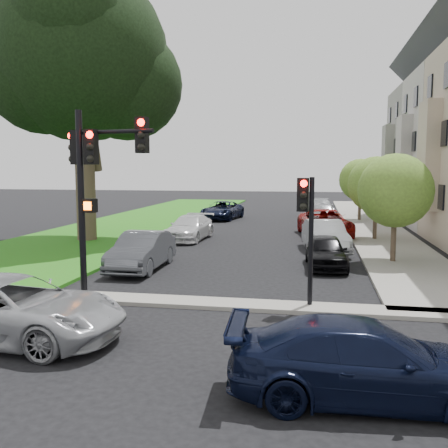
% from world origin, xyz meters
% --- Properties ---
extents(ground, '(140.00, 140.00, 0.00)m').
position_xyz_m(ground, '(0.00, 0.00, 0.00)').
color(ground, black).
rests_on(ground, ground).
extents(grass_strip, '(8.00, 44.00, 0.12)m').
position_xyz_m(grass_strip, '(-9.00, 24.00, 0.06)').
color(grass_strip, '#2F6515').
rests_on(grass_strip, ground).
extents(sidewalk_right, '(3.50, 44.00, 0.12)m').
position_xyz_m(sidewalk_right, '(6.75, 24.00, 0.06)').
color(sidewalk_right, gray).
rests_on(sidewalk_right, ground).
extents(sidewalk_cross, '(60.00, 1.00, 0.12)m').
position_xyz_m(sidewalk_cross, '(0.00, 2.00, 0.06)').
color(sidewalk_cross, gray).
rests_on(sidewalk_cross, ground).
extents(house_d, '(7.70, 7.55, 15.97)m').
position_xyz_m(house_d, '(12.45, 30.50, 6.93)').
color(house_d, gray).
rests_on(house_d, ground).
extents(eucalyptus, '(9.90, 8.98, 14.02)m').
position_xyz_m(eucalyptus, '(-8.89, 12.84, 9.58)').
color(eucalyptus, brown).
rests_on(eucalyptus, ground).
extents(small_tree_a, '(2.99, 2.99, 4.48)m').
position_xyz_m(small_tree_a, '(6.20, 9.42, 2.98)').
color(small_tree_a, brown).
rests_on(small_tree_a, ground).
extents(small_tree_b, '(3.00, 3.00, 4.51)m').
position_xyz_m(small_tree_b, '(6.20, 15.95, 3.00)').
color(small_tree_b, brown).
rests_on(small_tree_b, ground).
extents(small_tree_c, '(3.02, 3.02, 4.54)m').
position_xyz_m(small_tree_c, '(6.20, 25.74, 3.02)').
color(small_tree_c, brown).
rests_on(small_tree_c, ground).
extents(traffic_signal_main, '(2.74, 0.74, 5.58)m').
position_xyz_m(traffic_signal_main, '(-3.36, 2.24, 3.85)').
color(traffic_signal_main, black).
rests_on(traffic_signal_main, ground).
extents(traffic_signal_secondary, '(0.48, 0.39, 3.66)m').
position_xyz_m(traffic_signal_secondary, '(2.82, 2.19, 2.55)').
color(traffic_signal_secondary, black).
rests_on(traffic_signal_secondary, ground).
extents(car_cross_near, '(5.38, 2.74, 1.45)m').
position_xyz_m(car_cross_near, '(-3.69, -1.61, 0.73)').
color(car_cross_near, '#999BA0').
rests_on(car_cross_near, ground).
extents(car_cross_far, '(4.78, 2.20, 1.35)m').
position_xyz_m(car_cross_far, '(3.93, -3.20, 0.68)').
color(car_cross_far, black).
rests_on(car_cross_far, ground).
extents(car_parked_0, '(1.73, 3.86, 1.29)m').
position_xyz_m(car_parked_0, '(3.49, 8.09, 0.64)').
color(car_parked_0, black).
rests_on(car_parked_0, ground).
extents(car_parked_1, '(2.33, 4.64, 1.46)m').
position_xyz_m(car_parked_1, '(3.53, 11.93, 0.73)').
color(car_parked_1, '#999BA0').
rests_on(car_parked_1, ground).
extents(car_parked_2, '(3.40, 5.89, 1.54)m').
position_xyz_m(car_parked_2, '(3.60, 17.08, 0.77)').
color(car_parked_2, maroon).
rests_on(car_parked_2, ground).
extents(car_parked_3, '(2.12, 4.68, 1.56)m').
position_xyz_m(car_parked_3, '(3.52, 22.93, 0.78)').
color(car_parked_3, '#999BA0').
rests_on(car_parked_3, ground).
extents(car_parked_4, '(2.24, 4.76, 1.34)m').
position_xyz_m(car_parked_4, '(3.49, 29.91, 0.67)').
color(car_parked_4, '#999BA0').
rests_on(car_parked_4, ground).
extents(car_parked_5, '(1.58, 4.41, 1.45)m').
position_xyz_m(car_parked_5, '(-3.48, 6.45, 0.72)').
color(car_parked_5, '#3F4247').
rests_on(car_parked_5, ground).
extents(car_parked_6, '(2.11, 4.66, 1.32)m').
position_xyz_m(car_parked_6, '(-3.65, 14.49, 0.66)').
color(car_parked_6, silver).
rests_on(car_parked_6, ground).
extents(car_parked_8, '(2.89, 5.16, 1.36)m').
position_xyz_m(car_parked_8, '(-3.89, 25.35, 0.68)').
color(car_parked_8, black).
rests_on(car_parked_8, ground).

